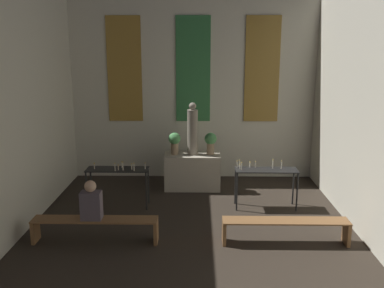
% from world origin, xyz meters
% --- Properties ---
extents(wall_back, '(6.49, 0.16, 4.74)m').
position_xyz_m(wall_back, '(0.00, 11.69, 2.39)').
color(wall_back, beige).
rests_on(wall_back, ground_plane).
extents(altar, '(1.34, 0.70, 0.86)m').
position_xyz_m(altar, '(0.00, 10.68, 0.43)').
color(altar, '#ADA38E').
rests_on(altar, ground_plane).
extents(statue, '(0.25, 0.25, 1.26)m').
position_xyz_m(statue, '(0.00, 10.68, 1.45)').
color(statue, gray).
rests_on(statue, altar).
extents(flower_vase_left, '(0.29, 0.29, 0.53)m').
position_xyz_m(flower_vase_left, '(-0.44, 10.68, 1.18)').
color(flower_vase_left, '#937A5B').
rests_on(flower_vase_left, altar).
extents(flower_vase_right, '(0.29, 0.29, 0.53)m').
position_xyz_m(flower_vase_right, '(0.44, 10.68, 1.18)').
color(flower_vase_right, '#937A5B').
rests_on(flower_vase_right, altar).
extents(candle_rack_left, '(1.33, 0.45, 1.05)m').
position_xyz_m(candle_rack_left, '(-1.60, 9.41, 0.74)').
color(candle_rack_left, black).
rests_on(candle_rack_left, ground_plane).
extents(candle_rack_right, '(1.33, 0.45, 1.06)m').
position_xyz_m(candle_rack_right, '(1.59, 9.42, 0.74)').
color(candle_rack_right, black).
rests_on(candle_rack_right, ground_plane).
extents(pew_back_left, '(2.24, 0.36, 0.44)m').
position_xyz_m(pew_back_left, '(-1.70, 7.69, 0.33)').
color(pew_back_left, brown).
rests_on(pew_back_left, ground_plane).
extents(pew_back_right, '(2.24, 0.36, 0.44)m').
position_xyz_m(pew_back_right, '(1.70, 7.69, 0.33)').
color(pew_back_right, brown).
rests_on(pew_back_right, ground_plane).
extents(person_seated, '(0.36, 0.24, 0.72)m').
position_xyz_m(person_seated, '(-1.75, 7.69, 0.76)').
color(person_seated, '#564C56').
rests_on(person_seated, pew_back_left).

